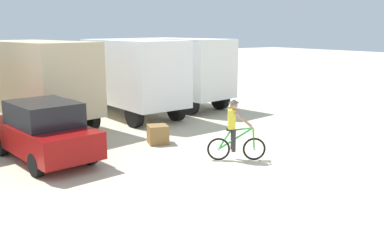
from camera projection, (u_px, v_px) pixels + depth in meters
ground_plane at (266, 192)px, 10.15m from camera, size 120.00×120.00×0.00m
box_truck_tan_camper at (33, 79)px, 16.64m from camera, size 3.69×7.09×3.35m
box_truck_avon_van at (127, 74)px, 18.78m from camera, size 2.82×6.89×3.35m
box_truck_white_box at (173, 69)px, 21.13m from camera, size 3.40×7.04×3.35m
sedan_parked at (43, 131)px, 12.43m from camera, size 2.32×4.40×1.76m
cyclist_orange_shirt at (235, 132)px, 12.41m from camera, size 1.48×0.99×1.82m
supply_crate at (158, 134)px, 14.35m from camera, size 0.81×0.80×0.63m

